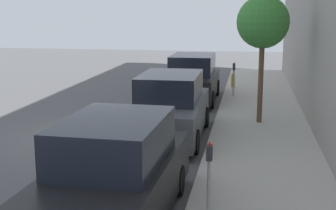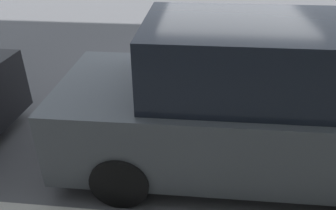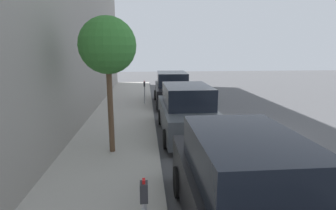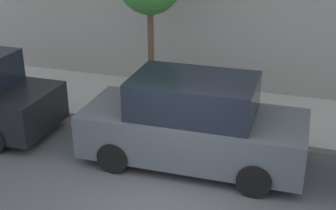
{
  "view_description": "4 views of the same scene",
  "coord_description": "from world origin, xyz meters",
  "px_view_note": "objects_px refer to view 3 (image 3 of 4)",
  "views": [
    {
      "loc": [
        4.61,
        -13.57,
        3.89
      ],
      "look_at": [
        2.2,
        0.2,
        1.0
      ],
      "focal_mm": 50.0,
      "sensor_mm": 36.0,
      "label": 1
    },
    {
      "loc": [
        6.0,
        -0.57,
        2.99
      ],
      "look_at": [
        2.55,
        -0.92,
        1.0
      ],
      "focal_mm": 35.0,
      "sensor_mm": 36.0,
      "label": 2
    },
    {
      "loc": [
        3.91,
        10.04,
        3.36
      ],
      "look_at": [
        2.94,
        -0.92,
        1.0
      ],
      "focal_mm": 28.0,
      "sensor_mm": 36.0,
      "label": 3
    },
    {
      "loc": [
        -6.57,
        -2.17,
        5.28
      ],
      "look_at": [
        2.94,
        0.86,
        1.0
      ],
      "focal_mm": 50.0,
      "sensor_mm": 36.0,
      "label": 4
    }
  ],
  "objects_px": {
    "parked_suv_nearest": "(172,89)",
    "parked_suv_third": "(244,192)",
    "street_tree": "(108,46)",
    "parked_suv_second": "(187,112)",
    "parking_meter_near": "(144,90)"
  },
  "relations": [
    {
      "from": "parked_suv_nearest",
      "to": "parked_suv_second",
      "type": "bearing_deg",
      "value": 89.87
    },
    {
      "from": "parked_suv_second",
      "to": "parked_suv_third",
      "type": "relative_size",
      "value": 1.0
    },
    {
      "from": "street_tree",
      "to": "parked_suv_second",
      "type": "bearing_deg",
      "value": -144.63
    },
    {
      "from": "parked_suv_nearest",
      "to": "parking_meter_near",
      "type": "distance_m",
      "value": 1.72
    },
    {
      "from": "parked_suv_nearest",
      "to": "parked_suv_third",
      "type": "relative_size",
      "value": 1.01
    },
    {
      "from": "parked_suv_third",
      "to": "parked_suv_nearest",
      "type": "bearing_deg",
      "value": -89.84
    },
    {
      "from": "parked_suv_nearest",
      "to": "parking_meter_near",
      "type": "height_order",
      "value": "parked_suv_nearest"
    },
    {
      "from": "parked_suv_third",
      "to": "street_tree",
      "type": "distance_m",
      "value": 5.5
    },
    {
      "from": "parked_suv_nearest",
      "to": "parked_suv_second",
      "type": "height_order",
      "value": "same"
    },
    {
      "from": "parked_suv_third",
      "to": "parking_meter_near",
      "type": "xyz_separation_m",
      "value": [
        1.71,
        -11.49,
        0.06
      ]
    },
    {
      "from": "parked_suv_third",
      "to": "street_tree",
      "type": "relative_size",
      "value": 1.15
    },
    {
      "from": "parked_suv_nearest",
      "to": "parking_meter_near",
      "type": "relative_size",
      "value": 3.55
    },
    {
      "from": "parked_suv_second",
      "to": "parking_meter_near",
      "type": "relative_size",
      "value": 3.52
    },
    {
      "from": "parked_suv_nearest",
      "to": "street_tree",
      "type": "xyz_separation_m",
      "value": [
        2.72,
        7.81,
        2.5
      ]
    },
    {
      "from": "parked_suv_nearest",
      "to": "parked_suv_third",
      "type": "xyz_separation_m",
      "value": [
        -0.03,
        11.85,
        -0.0
      ]
    }
  ]
}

